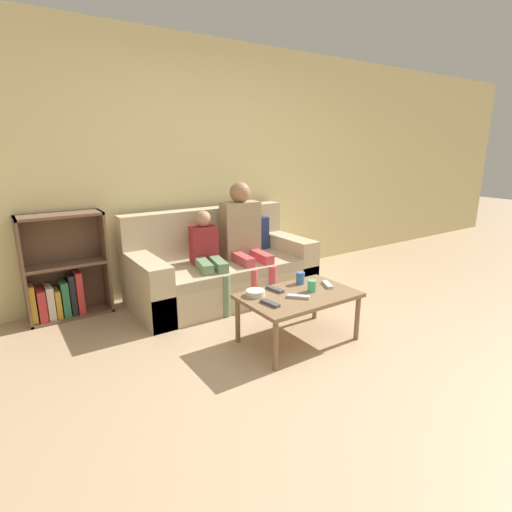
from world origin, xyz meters
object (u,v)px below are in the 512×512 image
at_px(tv_remote_1, 327,284).
at_px(tv_remote_3, 298,297).
at_px(bookshelf, 62,277).
at_px(tv_remote_2, 275,289).
at_px(cup_near, 300,278).
at_px(snack_bowl, 255,293).
at_px(coffee_table, 299,299).
at_px(person_adult, 243,233).
at_px(tv_remote_0, 270,303).
at_px(cup_far, 312,286).
at_px(couch, 221,270).
at_px(person_child, 207,254).

xyz_separation_m(tv_remote_1, tv_remote_3, (-0.38, -0.08, 0.00)).
xyz_separation_m(bookshelf, tv_remote_2, (1.34, -1.43, 0.04)).
bearing_deg(tv_remote_2, cup_near, -4.63).
bearing_deg(cup_near, tv_remote_3, -132.50).
height_order(cup_near, snack_bowl, cup_near).
relative_size(coffee_table, person_adult, 0.77).
height_order(bookshelf, tv_remote_0, bookshelf).
distance_m(bookshelf, cup_far, 2.25).
relative_size(couch, cup_near, 18.38).
distance_m(bookshelf, tv_remote_1, 2.37).
distance_m(couch, tv_remote_1, 1.26).
distance_m(cup_near, tv_remote_1, 0.23).
bearing_deg(person_child, bookshelf, 169.92).
height_order(couch, coffee_table, couch).
relative_size(tv_remote_0, tv_remote_3, 1.12).
distance_m(tv_remote_0, snack_bowl, 0.21).
distance_m(couch, snack_bowl, 1.11).
relative_size(couch, tv_remote_2, 10.52).
bearing_deg(cup_far, person_adult, 85.72).
xyz_separation_m(tv_remote_3, snack_bowl, (-0.24, 0.22, 0.01)).
relative_size(cup_near, tv_remote_0, 0.57).
xyz_separation_m(cup_far, tv_remote_3, (-0.18, -0.05, -0.03)).
distance_m(bookshelf, person_adult, 1.75).
relative_size(person_child, tv_remote_1, 5.29).
bearing_deg(cup_near, snack_bowl, -177.35).
bearing_deg(cup_far, coffee_table, 172.71).
distance_m(coffee_table, tv_remote_3, 0.11).
relative_size(tv_remote_2, snack_bowl, 1.18).
xyz_separation_m(tv_remote_2, snack_bowl, (-0.19, -0.01, 0.01)).
xyz_separation_m(couch, bookshelf, (-1.44, 0.37, 0.09)).
height_order(coffee_table, cup_near, cup_near).
bearing_deg(bookshelf, couch, -14.37).
bearing_deg(tv_remote_0, coffee_table, 1.88).
bearing_deg(couch, cup_far, -83.77).
relative_size(coffee_table, person_child, 0.98).
xyz_separation_m(person_adult, snack_bowl, (-0.51, -0.98, -0.24)).
xyz_separation_m(couch, person_child, (-0.22, -0.13, 0.23)).
bearing_deg(person_child, tv_remote_3, -69.36).
relative_size(cup_far, tv_remote_3, 0.59).
relative_size(bookshelf, cup_far, 10.39).
height_order(tv_remote_3, snack_bowl, snack_bowl).
distance_m(cup_far, tv_remote_1, 0.20).
bearing_deg(person_child, tv_remote_0, -82.07).
height_order(person_child, cup_near, person_child).
bearing_deg(coffee_table, person_adult, 79.60).
distance_m(bookshelf, person_child, 1.33).
bearing_deg(tv_remote_2, coffee_table, -62.97).
bearing_deg(coffee_table, tv_remote_3, -131.31).
relative_size(cup_far, tv_remote_2, 0.52).
distance_m(person_child, tv_remote_0, 1.15).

